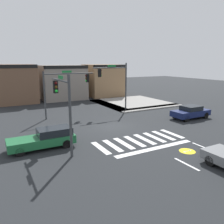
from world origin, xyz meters
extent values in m
plane|color=#232628|center=(0.00, 0.00, 0.00)|extent=(120.00, 120.00, 0.00)
cube|color=silver|center=(-3.50, -4.50, 0.00)|extent=(0.45, 2.74, 0.01)
cube|color=silver|center=(-2.50, -4.50, 0.00)|extent=(0.45, 2.74, 0.01)
cube|color=silver|center=(-1.50, -4.50, 0.00)|extent=(0.45, 2.74, 0.01)
cube|color=silver|center=(-0.50, -4.50, 0.00)|extent=(0.45, 2.74, 0.01)
cube|color=silver|center=(0.50, -4.50, 0.00)|extent=(0.45, 2.74, 0.01)
cube|color=silver|center=(1.50, -4.50, 0.00)|extent=(0.45, 2.74, 0.01)
cube|color=silver|center=(2.50, -4.50, 0.00)|extent=(0.45, 2.74, 0.01)
cube|color=silver|center=(3.50, -4.50, 0.00)|extent=(0.45, 2.74, 0.01)
cube|color=white|center=(0.00, -6.50, 0.00)|extent=(6.80, 0.50, 0.01)
cube|color=white|center=(0.00, -9.50, 0.00)|extent=(0.16, 2.00, 0.01)
cylinder|color=yellow|center=(1.64, -8.02, 0.00)|extent=(1.14, 1.14, 0.01)
cylinder|color=white|center=(1.38, -8.02, 0.01)|extent=(0.18, 0.18, 0.00)
cylinder|color=white|center=(1.89, -8.02, 0.01)|extent=(0.18, 0.18, 0.00)
cube|color=white|center=(1.64, -8.02, 0.01)|extent=(0.51, 0.05, 0.00)
cube|color=gray|center=(9.00, 5.20, 0.07)|extent=(10.00, 1.60, 0.15)
cube|color=gray|center=(4.80, 10.00, 0.07)|extent=(1.60, 10.00, 0.15)
cube|color=gray|center=(9.00, 10.00, 0.07)|extent=(10.00, 10.00, 0.15)
cube|color=brown|center=(-6.87, 19.17, 2.92)|extent=(6.26, 6.34, 5.84)
cube|color=black|center=(-6.87, 16.20, 5.59)|extent=(6.26, 0.50, 0.50)
cube|color=gray|center=(0.71, 18.65, 2.83)|extent=(7.03, 5.31, 5.66)
cube|color=black|center=(0.71, 16.20, 5.41)|extent=(7.03, 0.50, 0.50)
cube|color=#93704C|center=(8.49, 19.04, 2.87)|extent=(6.28, 6.08, 5.74)
cube|color=black|center=(8.49, 16.20, 5.49)|extent=(6.28, 0.50, 0.50)
cylinder|color=#383A3D|center=(-5.09, 6.06, 2.63)|extent=(0.18, 0.18, 5.25)
cylinder|color=#383A3D|center=(-2.23, 6.06, 4.93)|extent=(5.72, 0.12, 0.12)
cube|color=black|center=(-0.05, 6.06, 4.35)|extent=(0.32, 0.32, 0.95)
sphere|color=#470A0A|center=(-0.22, 6.06, 4.65)|extent=(0.22, 0.22, 0.22)
sphere|color=#4C330C|center=(-0.22, 6.06, 4.35)|extent=(0.22, 0.22, 0.22)
sphere|color=#1ED833|center=(-0.22, 6.06, 4.06)|extent=(0.22, 0.22, 0.22)
cube|color=#197233|center=(-2.51, 6.06, 5.15)|extent=(1.10, 0.03, 0.24)
cylinder|color=#383A3D|center=(-5.87, -4.96, 2.73)|extent=(0.18, 0.18, 5.46)
cylinder|color=#383A3D|center=(-5.87, -2.96, 4.95)|extent=(0.12, 4.01, 0.12)
cube|color=black|center=(-5.87, -1.69, 4.38)|extent=(0.32, 0.32, 0.95)
sphere|color=#470A0A|center=(-5.87, -1.86, 4.67)|extent=(0.22, 0.22, 0.22)
sphere|color=#4C330C|center=(-5.87, -1.86, 4.38)|extent=(0.22, 0.22, 0.22)
sphere|color=#1ED833|center=(-5.87, -1.86, 4.08)|extent=(0.22, 0.22, 0.22)
cube|color=#197233|center=(-5.87, -3.16, 5.17)|extent=(0.03, 1.10, 0.24)
cylinder|color=#383A3D|center=(5.02, 5.65, 3.05)|extent=(0.18, 0.18, 6.09)
cylinder|color=#383A3D|center=(2.76, 5.65, 5.51)|extent=(4.52, 0.12, 0.12)
cube|color=black|center=(1.34, 5.65, 4.93)|extent=(0.32, 0.32, 0.95)
sphere|color=#470A0A|center=(1.51, 5.65, 5.23)|extent=(0.22, 0.22, 0.22)
sphere|color=#4C330C|center=(1.51, 5.65, 4.93)|extent=(0.22, 0.22, 0.22)
sphere|color=#1ED833|center=(1.51, 5.65, 4.64)|extent=(0.22, 0.22, 0.22)
cube|color=#197233|center=(2.98, 5.65, 5.73)|extent=(1.10, 0.03, 0.24)
cube|color=#1E6638|center=(-7.32, -2.52, 0.59)|extent=(4.72, 1.73, 0.60)
cube|color=black|center=(-6.35, -2.52, 1.16)|extent=(2.42, 1.52, 0.55)
cylinder|color=black|center=(-8.93, -3.27, 0.32)|extent=(0.64, 0.22, 0.64)
cylinder|color=black|center=(-8.93, -1.76, 0.32)|extent=(0.64, 0.22, 0.64)
cylinder|color=black|center=(-5.72, -3.27, 0.32)|extent=(0.64, 0.22, 0.64)
cylinder|color=black|center=(-5.72, -1.76, 0.32)|extent=(0.64, 0.22, 0.64)
cube|color=#141E4C|center=(9.22, -1.31, 0.63)|extent=(4.40, 1.92, 0.63)
cube|color=black|center=(9.26, -1.31, 1.20)|extent=(2.01, 1.69, 0.49)
cylinder|color=black|center=(7.72, -2.16, 0.35)|extent=(0.70, 0.22, 0.70)
cylinder|color=black|center=(7.72, -0.46, 0.35)|extent=(0.70, 0.22, 0.70)
cylinder|color=black|center=(10.71, -2.16, 0.35)|extent=(0.70, 0.22, 0.70)
cylinder|color=black|center=(10.71, -0.46, 0.35)|extent=(0.70, 0.22, 0.70)
cylinder|color=black|center=(1.09, -10.33, 0.33)|extent=(0.22, 0.65, 0.65)
camera|label=1|loc=(-10.28, -18.63, 6.22)|focal=36.12mm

